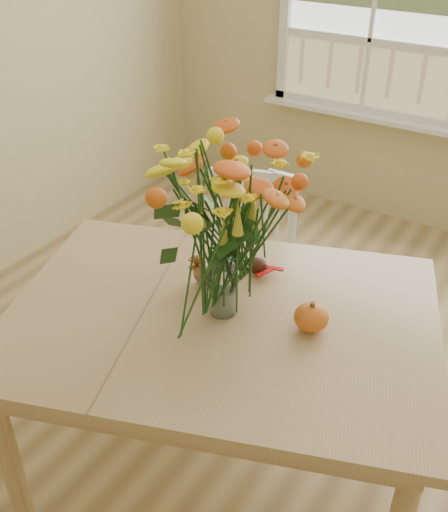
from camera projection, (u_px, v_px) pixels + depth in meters
The scene contains 7 objects.
floor at pixel (265, 459), 2.43m from camera, with size 4.00×4.50×0.01m, color olive.
dining_table at pixel (221, 336), 2.04m from camera, with size 1.68×1.43×0.76m.
windsor_chair at pixel (249, 258), 2.77m from camera, with size 0.51×0.50×0.88m.
flower_vase at pixel (223, 228), 1.83m from camera, with size 0.45×0.45×0.53m.
pumpkin at pixel (311, 318), 1.90m from camera, with size 0.11×0.11×0.09m, color #D65019.
turkey_figurine at pixel (205, 275), 2.11m from camera, with size 0.10×0.09×0.11m.
dark_gourd at pixel (258, 267), 2.18m from camera, with size 0.13×0.12×0.06m.
Camera 1 is at (0.71, -1.44, 2.00)m, focal length 42.00 mm.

